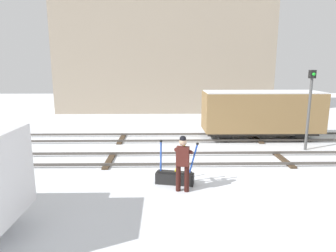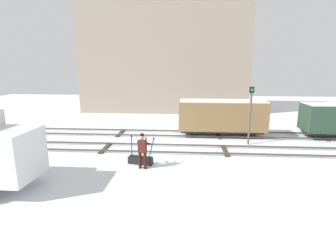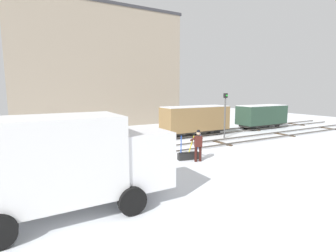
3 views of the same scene
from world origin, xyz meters
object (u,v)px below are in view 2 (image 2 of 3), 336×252
object	(u,v)px
rail_worker	(143,149)
signal_post	(250,109)
switch_lever_frame	(141,159)
freight_car_near_switch	(222,116)

from	to	relation	value
rail_worker	signal_post	xyz separation A→B (m)	(5.93, 4.43, 1.24)
switch_lever_frame	signal_post	world-z (taller)	signal_post
rail_worker	switch_lever_frame	bearing A→B (deg)	122.34
signal_post	freight_car_near_switch	bearing A→B (deg)	125.81
switch_lever_frame	signal_post	size ratio (longest dim) A/B	0.40
rail_worker	freight_car_near_switch	size ratio (longest dim) A/B	0.29
signal_post	switch_lever_frame	bearing A→B (deg)	-147.76
signal_post	freight_car_near_switch	size ratio (longest dim) A/B	0.61
rail_worker	signal_post	bearing A→B (deg)	48.72
signal_post	rail_worker	bearing A→B (deg)	-143.22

